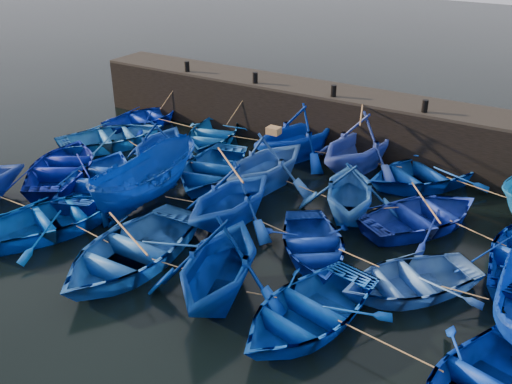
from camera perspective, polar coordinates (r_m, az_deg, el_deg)
The scene contains 31 objects.
ground at distance 18.81m, azimuth -5.15°, elevation -5.63°, with size 120.00×120.00×0.00m, color black.
quay_wall at distance 26.55m, azimuth 8.37°, elevation 7.09°, with size 26.00×2.50×2.50m, color black.
quay_top at distance 26.15m, azimuth 8.56°, elevation 9.80°, with size 26.00×2.50×0.12m, color black.
bollard_0 at distance 29.30m, azimuth -6.91°, elevation 12.35°, with size 0.24×0.24×0.50m, color black.
bollard_1 at distance 27.07m, azimuth -0.09°, elevation 11.35°, with size 0.24×0.24×0.50m, color black.
bollard_2 at distance 25.27m, azimuth 7.77°, elevation 9.99°, with size 0.24×0.24×0.50m, color black.
bollard_3 at distance 24.01m, azimuth 16.54°, elevation 8.24°, with size 0.24×0.24×0.50m, color black.
boat_0 at distance 29.63m, azimuth -11.05°, elevation 7.31°, with size 3.08×4.30×0.89m, color #041FA2.
boat_1 at distance 26.96m, azimuth -4.39°, elevation 5.88°, with size 3.35×4.68×0.97m, color #0C4A91.
boat_2 at distance 24.91m, azimuth 4.13°, elevation 5.94°, with size 4.04×4.69×2.47m, color #0129A4.
boat_3 at distance 23.97m, azimuth 10.25°, elevation 4.83°, with size 4.17×4.83×2.54m, color #2D47B2.
boat_4 at distance 23.66m, azimuth 16.44°, elevation 1.89°, with size 3.70×5.18×1.07m, color #0839A6.
boat_6 at distance 27.26m, azimuth -14.20°, elevation 5.41°, with size 3.52×4.92×1.02m, color blue.
boat_7 at distance 24.48m, azimuth -9.68°, elevation 4.83°, with size 3.50×4.07×2.14m, color #0C3AA2.
boat_8 at distance 23.17m, azimuth -4.56°, elevation 2.35°, with size 3.50×4.90×1.02m, color #083F96.
boat_9 at distance 22.11m, azimuth 1.06°, elevation 3.10°, with size 3.88×4.50×2.37m, color #2351A6.
boat_10 at distance 20.36m, azimuth 9.40°, elevation 0.29°, with size 3.60×4.18×2.20m, color #1B52A5.
boat_11 at distance 20.48m, azimuth 16.40°, elevation -2.24°, with size 3.39×4.74×0.98m, color navy.
boat_13 at distance 24.54m, azimuth -18.73°, elevation 2.45°, with size 3.70×5.18×1.07m, color #000E7D.
boat_14 at distance 23.11m, azimuth -15.49°, elevation 1.35°, with size 3.55×4.97×1.03m, color #0736BE.
boat_15 at distance 21.38m, azimuth -11.02°, elevation 1.20°, with size 1.95×5.19×2.01m, color navy.
boat_16 at distance 19.52m, azimuth -2.55°, elevation -0.39°, with size 3.77×4.37×2.30m, color #0A39A8.
boat_17 at distance 18.22m, azimuth 5.68°, elevation -5.23°, with size 2.98×4.17×0.87m, color #0A2B94.
boat_18 at distance 17.10m, azimuth 15.04°, elevation -8.43°, with size 3.09×4.31×0.90m, color blue.
boat_21 at distance 20.63m, azimuth -19.56°, elevation -2.42°, with size 3.61×5.05×1.05m, color #003B9A.
boat_22 at distance 18.01m, azimuth -12.52°, elevation -5.66°, with size 3.98×5.57×1.16m, color #1851AC.
boat_23 at distance 15.90m, azimuth -3.75°, elevation -6.94°, with size 4.04×4.69×2.47m, color navy.
boat_24 at distance 15.38m, azimuth 5.08°, elevation -11.70°, with size 3.43×4.79×0.99m, color #053DB4.
wooden_crate at distance 21.47m, azimuth 1.78°, elevation 6.17°, with size 0.49×0.39×0.27m, color olive.
mooring_ropes at distance 22.02m, azimuth 2.79°, elevation 2.06°, with size 18.42×11.77×2.10m.
loose_oars at distance 19.68m, azimuth 3.85°, elevation 1.85°, with size 9.25×12.38×1.62m.
Camera 1 is at (9.75, -12.59, 10.02)m, focal length 40.00 mm.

